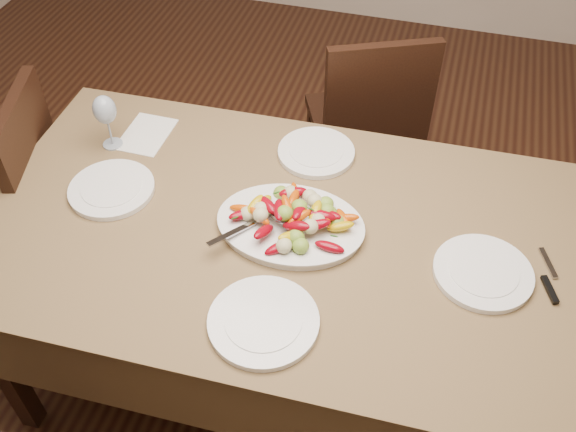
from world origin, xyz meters
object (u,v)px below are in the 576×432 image
(plate_left, at_px, (112,189))
(plate_far, at_px, (316,153))
(dining_table, at_px, (288,308))
(serving_platter, at_px, (290,226))
(plate_near, at_px, (263,322))
(wine_glass, at_px, (107,120))
(plate_right, at_px, (483,273))
(chair_far, at_px, (363,121))

(plate_left, height_order, plate_far, same)
(dining_table, bearing_deg, serving_platter, 60.67)
(dining_table, relative_size, plate_near, 6.39)
(plate_left, xyz_separation_m, wine_glass, (-0.10, 0.21, 0.09))
(dining_table, bearing_deg, plate_left, 178.84)
(plate_near, bearing_deg, plate_right, 31.03)
(serving_platter, bearing_deg, plate_far, 91.62)
(chair_far, height_order, plate_far, chair_far)
(serving_platter, relative_size, plate_left, 1.59)
(serving_platter, xyz_separation_m, plate_far, (-0.01, 0.35, -0.00))
(dining_table, relative_size, plate_far, 7.28)
(chair_far, relative_size, plate_near, 3.30)
(serving_platter, bearing_deg, wine_glass, 162.75)
(dining_table, relative_size, plate_right, 6.77)
(plate_far, bearing_deg, serving_platter, -88.38)
(dining_table, xyz_separation_m, plate_left, (-0.57, 0.01, 0.39))
(plate_right, bearing_deg, dining_table, 178.69)
(serving_platter, distance_m, wine_glass, 0.72)
(dining_table, distance_m, chair_far, 0.96)
(serving_platter, xyz_separation_m, plate_left, (-0.58, 0.00, -0.00))
(chair_far, distance_m, plate_left, 1.17)
(dining_table, bearing_deg, chair_far, 86.57)
(dining_table, distance_m, plate_left, 0.69)
(plate_right, xyz_separation_m, plate_near, (-0.53, -0.32, 0.00))
(dining_table, distance_m, plate_far, 0.53)
(plate_right, height_order, plate_far, same)
(wine_glass, bearing_deg, plate_left, -64.01)
(dining_table, xyz_separation_m, chair_far, (0.06, 0.95, 0.10))
(plate_left, bearing_deg, plate_near, -29.71)
(wine_glass, bearing_deg, plate_near, -38.10)
(plate_right, xyz_separation_m, wine_glass, (-1.23, 0.23, 0.09))
(plate_far, bearing_deg, chair_far, 84.06)
(plate_left, bearing_deg, dining_table, -1.16)
(plate_right, distance_m, plate_far, 0.67)
(serving_platter, xyz_separation_m, plate_near, (0.02, -0.34, -0.00))
(dining_table, distance_m, plate_near, 0.51)
(plate_far, xyz_separation_m, wine_glass, (-0.67, -0.14, 0.09))
(plate_right, bearing_deg, plate_far, 146.78)
(serving_platter, bearing_deg, dining_table, -119.33)
(dining_table, xyz_separation_m, plate_near, (0.03, -0.33, 0.39))
(plate_right, distance_m, plate_near, 0.62)
(plate_right, relative_size, wine_glass, 1.33)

